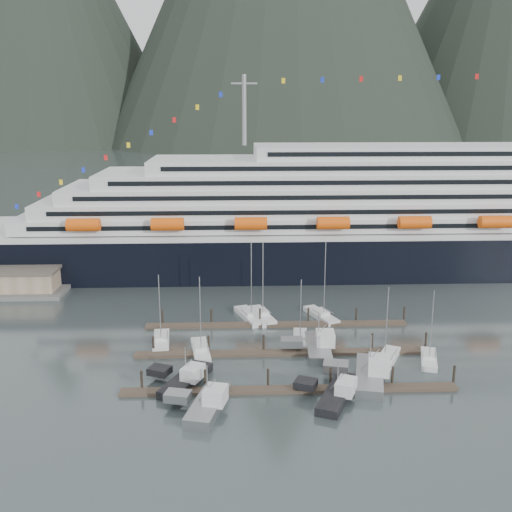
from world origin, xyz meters
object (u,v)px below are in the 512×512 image
object	(u,v)px
sailboat_h	(429,359)
trawler_d	(368,374)
sailboat_c	(300,339)
sailboat_e	(249,316)
trawler_a	(185,379)
cruise_ship	(408,221)
sailboat_g	(321,316)
trawler_b	(207,404)
sailboat_a	(161,341)
trawler_c	(336,393)
sailboat_b	(201,351)
sailboat_d	(386,361)
sailboat_f	(261,316)
trawler_e	(317,346)

from	to	relation	value
sailboat_h	trawler_d	size ratio (longest dim) A/B	0.92
sailboat_c	sailboat_e	distance (m)	14.40
sailboat_h	trawler_a	size ratio (longest dim) A/B	1.05
cruise_ship	sailboat_h	bearing A→B (deg)	-102.17
sailboat_g	trawler_b	bearing A→B (deg)	128.59
sailboat_a	trawler_d	xyz separation A→B (m)	(32.20, -15.20, 0.55)
trawler_c	trawler_a	bearing A→B (deg)	100.45
sailboat_c	sailboat_b	bearing A→B (deg)	110.87
sailboat_a	trawler_b	size ratio (longest dim) A/B	1.13
trawler_b	trawler_c	distance (m)	18.02
trawler_b	sailboat_h	bearing A→B (deg)	-53.73
sailboat_d	sailboat_f	distance (m)	28.24
sailboat_h	sailboat_a	bearing A→B (deg)	94.23
cruise_ship	sailboat_h	xyz separation A→B (m)	(-12.03, -55.77, -11.63)
sailboat_g	trawler_d	size ratio (longest dim) A/B	1.15
sailboat_a	trawler_a	size ratio (longest dim) A/B	1.09
sailboat_f	trawler_e	world-z (taller)	sailboat_f
sailboat_e	sailboat_g	bearing A→B (deg)	-109.09
sailboat_e	trawler_c	bearing A→B (deg)	179.98
trawler_a	trawler_c	xyz separation A→B (m)	(21.28, -5.06, -0.02)
sailboat_f	sailboat_h	distance (m)	33.04
trawler_c	sailboat_a	bearing A→B (deg)	76.03
sailboat_a	sailboat_b	bearing A→B (deg)	-127.53
sailboat_f	sailboat_h	xyz separation A→B (m)	(25.65, -20.82, -0.05)
sailboat_b	sailboat_h	size ratio (longest dim) A/B	1.11
trawler_d	trawler_e	size ratio (longest dim) A/B	1.16
sailboat_d	sailboat_f	xyz separation A→B (m)	(-18.71, 21.15, 0.04)
sailboat_b	trawler_e	size ratio (longest dim) A/B	1.18
cruise_ship	trawler_e	bearing A→B (deg)	-119.68
sailboat_g	trawler_c	xyz separation A→B (m)	(-2.56, -32.26, 0.38)
trawler_e	sailboat_d	bearing A→B (deg)	-112.67
sailboat_f	trawler_b	xyz separation A→B (m)	(-8.88, -34.96, 0.45)
trawler_d	trawler_e	xyz separation A→B (m)	(-6.10, 10.66, -0.03)
sailboat_f	sailboat_c	bearing A→B (deg)	-168.34
sailboat_f	trawler_d	bearing A→B (deg)	-167.65
sailboat_h	sailboat_d	bearing A→B (deg)	108.94
sailboat_g	sailboat_h	world-z (taller)	sailboat_g
sailboat_b	trawler_a	distance (m)	11.26
trawler_c	trawler_d	xyz separation A→B (m)	(5.68, 5.38, 0.15)
sailboat_a	trawler_c	world-z (taller)	sailboat_a
cruise_ship	sailboat_b	size ratio (longest dim) A/B	15.26
sailboat_e	trawler_e	xyz separation A→B (m)	(10.73, -16.22, 0.50)
cruise_ship	sailboat_d	distance (m)	60.35
sailboat_b	sailboat_e	xyz separation A→B (m)	(8.44, 16.07, 0.02)
sailboat_b	sailboat_g	bearing A→B (deg)	-62.10
sailboat_c	trawler_d	distance (m)	17.38
trawler_a	sailboat_g	bearing A→B (deg)	-17.47
cruise_ship	trawler_e	size ratio (longest dim) A/B	18.03
sailboat_f	sailboat_a	bearing A→B (deg)	107.40
sailboat_b	trawler_a	bearing A→B (deg)	163.37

